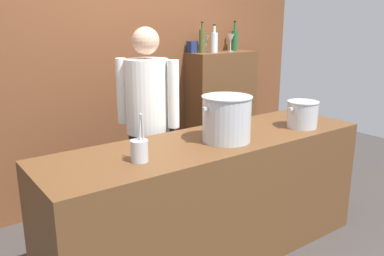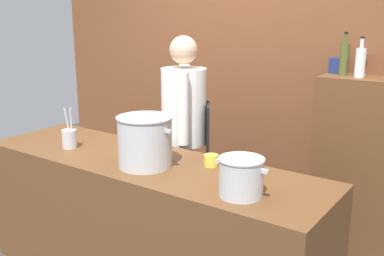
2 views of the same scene
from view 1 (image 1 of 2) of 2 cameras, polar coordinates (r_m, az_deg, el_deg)
The scene contains 15 objects.
ground_plane at distance 3.19m, azimuth 2.64°, elevation -17.35°, with size 8.00×8.00×0.00m, color #383330.
brick_back_panel at distance 3.88m, azimuth -10.41°, elevation 11.79°, with size 4.40×0.10×3.00m, color brown.
prep_counter at distance 2.97m, azimuth 2.74°, elevation -10.01°, with size 2.43×0.70×0.90m, color brown.
bar_cabinet at distance 4.42m, azimuth 4.10°, elevation 1.75°, with size 0.76×0.32×1.38m, color brown.
chef at distance 3.21m, azimuth -6.24°, elevation 1.60°, with size 0.41×0.46×1.66m.
stockpot_large at distance 2.75m, azimuth 4.92°, elevation 1.33°, with size 0.40×0.35×0.31m.
stockpot_small at distance 3.22m, azimuth 15.38°, elevation 1.90°, with size 0.30×0.24×0.20m.
utensil_crock at distance 2.38m, azimuth -7.46°, elevation -3.12°, with size 0.10×0.10×0.29m.
butter_jar at distance 3.17m, azimuth 6.64°, elevation 0.86°, with size 0.09×0.09×0.07m, color yellow.
wine_bottle_green at distance 4.49m, azimuth 6.05°, elevation 12.32°, with size 0.07×0.07×0.31m.
wine_bottle_olive at distance 4.17m, azimuth 1.45°, elevation 12.28°, with size 0.07×0.07×0.31m.
wine_bottle_clear at distance 4.22m, azimuth 3.17°, elevation 12.10°, with size 0.07×0.07×0.28m.
wine_glass_tall at distance 4.30m, azimuth 2.00°, elevation 12.35°, with size 0.07×0.07×0.17m.
wine_glass_short at distance 4.37m, azimuth 5.51°, elevation 12.49°, with size 0.08×0.08×0.18m.
spice_tin_navy at distance 4.18m, azimuth 0.04°, elevation 11.42°, with size 0.09×0.09×0.12m, color navy.
Camera 1 is at (-1.70, -2.08, 1.71)m, focal length 37.63 mm.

